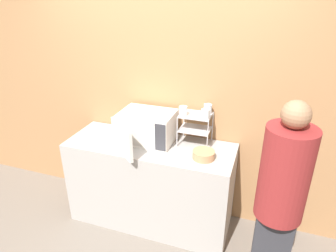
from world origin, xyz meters
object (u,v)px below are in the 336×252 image
person (280,197)px  glass_front_left (183,111)px  microwave (146,127)px  dish_rack (195,123)px  glass_back_right (208,109)px  glass_front_right (205,114)px  bowl (204,155)px

person → glass_front_left: bearing=147.8°
microwave → glass_front_left: bearing=7.4°
glass_front_left → person: bearing=-32.2°
microwave → dish_rack: (0.46, 0.11, 0.07)m
glass_back_right → person: size_ratio=0.05×
glass_back_right → glass_front_right: same height
dish_rack → glass_front_left: 0.18m
dish_rack → glass_front_left: size_ratio=3.46×
person → dish_rack: bearing=141.5°
dish_rack → person: person is taller
microwave → glass_back_right: size_ratio=7.35×
dish_rack → glass_front_left: bearing=-149.3°
microwave → glass_front_right: bearing=4.6°
glass_front_left → bowl: bearing=-36.5°
glass_front_left → glass_front_right: same height
glass_back_right → microwave: bearing=-162.6°
bowl → person: bearing=-30.4°
microwave → bowl: bearing=-13.1°
glass_front_right → bowl: 0.36m
glass_back_right → glass_front_right: size_ratio=1.00×
glass_front_right → person: size_ratio=0.05×
glass_front_right → bowl: bearing=-77.1°
dish_rack → bowl: bearing=-59.6°
glass_back_right → bowl: (0.05, -0.31, -0.31)m
microwave → glass_front_left: 0.41m
glass_front_right → glass_front_left: bearing=179.9°
dish_rack → glass_back_right: bearing=33.9°
glass_front_left → glass_back_right: bearing=32.2°
glass_front_right → bowl: glass_front_right is taller
bowl → person: (0.64, -0.38, -0.01)m
glass_front_right → person: (0.68, -0.56, -0.32)m
dish_rack → bowl: (0.15, -0.25, -0.18)m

